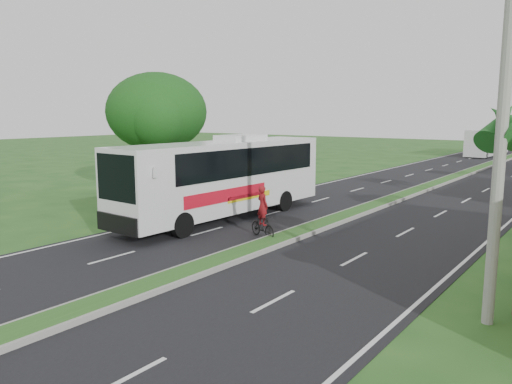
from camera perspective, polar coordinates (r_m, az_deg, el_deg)
The scene contains 9 objects.
ground at distance 16.08m, azimuth -8.42°, elevation -9.60°, with size 180.00×180.00×0.00m, color #23511D.
road_asphalt at distance 32.96m, azimuth 16.99°, elevation -0.31°, with size 14.00×160.00×0.02m, color black.
median_strip at distance 32.95m, azimuth 17.00°, elevation -0.15°, with size 1.20×160.00×0.18m.
lane_edge_left at distance 35.74m, azimuth 6.85°, elevation 0.70°, with size 0.12×160.00×0.01m, color silver.
shade_tree at distance 30.95m, azimuth -11.39°, elevation 8.66°, with size 6.30×6.00×7.54m.
utility_pole_a at distance 12.93m, azimuth 26.57°, elevation 10.61°, with size 1.60×0.28×11.00m.
coach_bus_main at distance 24.22m, azimuth -3.54°, elevation 2.14°, with size 2.96×12.59×4.05m.
coach_bus_far at distance 67.37m, azimuth 24.96°, elevation 5.34°, with size 2.77×11.10×3.21m.
motorcyclist at distance 20.53m, azimuth 0.75°, elevation -3.14°, with size 1.68×0.98×2.18m.
Camera 1 is at (10.88, -10.70, 5.09)m, focal length 35.00 mm.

